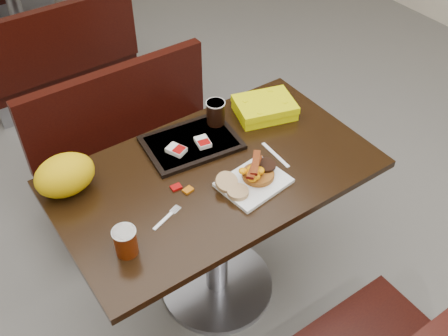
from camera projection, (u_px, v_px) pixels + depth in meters
floor at (217, 286)px, 2.48m from camera, size 6.00×7.00×0.01m
table_near at (216, 235)px, 2.22m from camera, size 1.20×0.70×0.75m
bench_near_n at (139, 149)px, 2.65m from camera, size 1.00×0.46×0.72m
table_far at (15, 6)px, 3.79m from camera, size 1.20×0.70×0.75m
bench_far_s at (51, 49)px, 3.37m from camera, size 1.00×0.46×0.72m
platter at (254, 183)px, 1.91m from camera, size 0.26×0.21×0.01m
pancake_stack at (258, 174)px, 1.92m from camera, size 0.13×0.13×0.02m
sausage_patty at (266, 165)px, 1.93m from camera, size 0.09×0.09×0.01m
scrambled_eggs at (253, 171)px, 1.88m from camera, size 0.09×0.09×0.04m
bacon_strips at (255, 166)px, 1.86m from camera, size 0.15×0.14×0.01m
muffin_bottom at (238, 192)px, 1.85m from camera, size 0.09×0.09×0.02m
muffin_top at (226, 182)px, 1.87m from camera, size 0.08×0.08×0.05m
coffee_cup_near at (126, 242)px, 1.65m from camera, size 0.07×0.07×0.10m
fork at (163, 221)px, 1.78m from camera, size 0.13×0.07×0.00m
knife at (275, 155)px, 2.03m from camera, size 0.02×0.17×0.00m
condiment_syrup at (188, 190)px, 1.89m from camera, size 0.04×0.03×0.01m
condiment_ketchup at (176, 187)px, 1.90m from camera, size 0.04×0.03×0.01m
tray at (191, 143)px, 2.07m from camera, size 0.39×0.30×0.02m
hashbrown_sleeve_left at (176, 150)px, 2.01m from camera, size 0.08×0.09×0.02m
hashbrown_sleeve_right at (203, 142)px, 2.05m from camera, size 0.06×0.08×0.02m
coffee_cup_far at (216, 113)px, 2.12m from camera, size 0.09×0.09×0.10m
clamshell at (265, 108)px, 2.20m from camera, size 0.28×0.24×0.07m
paper_bag at (65, 175)px, 1.84m from camera, size 0.25×0.20×0.15m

